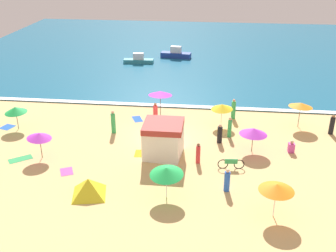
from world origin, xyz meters
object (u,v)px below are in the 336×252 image
(lifeguard_cabana, at_px, (163,139))
(beachgoer_3, at_px, (227,181))
(beachgoer_9, at_px, (233,110))
(beachgoer_5, at_px, (332,125))
(beachgoer_6, at_px, (198,154))
(beachgoer_1, at_px, (291,147))
(parked_bicycle, at_px, (231,164))
(beachgoer_8, at_px, (113,122))
(beach_umbrella_4, at_px, (166,171))
(beach_umbrella_1, at_px, (253,131))
(beach_umbrella_8, at_px, (277,187))
(beachgoer_10, at_px, (230,128))
(beachgoer_7, at_px, (155,114))
(beach_umbrella_5, at_px, (160,93))
(beachgoer_0, at_px, (220,134))
(beach_umbrella_3, at_px, (301,105))
(beach_tent, at_px, (89,187))
(beach_umbrella_7, at_px, (15,110))
(beach_umbrella_0, at_px, (39,136))
(small_boat_1, at_px, (139,60))
(beach_umbrella_6, at_px, (222,107))
(small_boat_0, at_px, (176,54))

(lifeguard_cabana, height_order, beachgoer_3, lifeguard_cabana)
(beachgoer_9, bearing_deg, lifeguard_cabana, -125.58)
(beachgoer_5, bearing_deg, beachgoer_6, -150.39)
(beachgoer_1, xyz_separation_m, beachgoer_5, (3.68, 3.54, 0.37))
(parked_bicycle, height_order, beachgoer_8, beachgoer_8)
(lifeguard_cabana, xyz_separation_m, beach_umbrella_4, (0.84, -5.21, 0.50))
(lifeguard_cabana, relative_size, beach_umbrella_1, 0.98)
(beach_umbrella_8, bearing_deg, beachgoer_8, 139.92)
(beachgoer_9, height_order, beachgoer_10, beachgoer_9)
(lifeguard_cabana, distance_m, beachgoer_7, 5.76)
(beach_umbrella_5, distance_m, beachgoer_0, 7.32)
(parked_bicycle, bearing_deg, lifeguard_cabana, 163.99)
(beach_umbrella_3, height_order, beachgoer_1, beach_umbrella_3)
(beach_tent, xyz_separation_m, beachgoer_3, (8.35, 1.40, 0.15))
(beach_umbrella_7, bearing_deg, lifeguard_cabana, -14.04)
(beach_tent, bearing_deg, beach_umbrella_3, 39.05)
(beach_umbrella_0, xyz_separation_m, beachgoer_9, (13.80, 8.65, -0.89))
(beach_umbrella_5, relative_size, beachgoer_10, 1.48)
(beach_umbrella_5, distance_m, beachgoer_10, 7.24)
(beachgoer_1, relative_size, small_boat_1, 0.25)
(beach_umbrella_6, xyz_separation_m, beachgoer_7, (-5.54, -0.12, -0.84))
(beach_umbrella_3, xyz_separation_m, beach_umbrella_4, (-9.72, -11.40, -0.16))
(beach_umbrella_4, xyz_separation_m, beachgoer_6, (1.70, 4.37, -1.08))
(beachgoer_10, bearing_deg, beachgoer_3, -92.50)
(beach_umbrella_5, relative_size, beachgoer_1, 2.63)
(beach_umbrella_3, xyz_separation_m, beachgoer_10, (-5.76, -2.61, -1.15))
(beach_umbrella_3, distance_m, beach_umbrella_4, 14.98)
(beachgoer_0, xyz_separation_m, small_boat_1, (-10.16, 21.11, -0.21))
(beach_umbrella_0, bearing_deg, beach_umbrella_7, 130.90)
(beachgoer_6, bearing_deg, beach_tent, -143.86)
(beachgoer_5, bearing_deg, beach_umbrella_8, -117.21)
(beach_umbrella_8, bearing_deg, beach_umbrella_7, 154.03)
(small_boat_1, bearing_deg, beach_umbrella_1, -60.72)
(beach_umbrella_0, xyz_separation_m, parked_bicycle, (13.39, -0.01, -1.35))
(beach_umbrella_5, bearing_deg, beachgoer_10, -32.75)
(beach_umbrella_4, bearing_deg, beachgoer_6, 68.80)
(beachgoer_5, bearing_deg, beach_umbrella_7, -175.61)
(beachgoer_8, xyz_separation_m, small_boat_1, (-1.67, 20.32, -0.40))
(beach_umbrella_6, height_order, beach_umbrella_8, beach_umbrella_8)
(parked_bicycle, xyz_separation_m, beachgoer_5, (8.13, 6.44, 0.39))
(lifeguard_cabana, distance_m, beach_umbrella_8, 9.52)
(beachgoer_6, xyz_separation_m, small_boat_0, (-4.22, 27.52, -0.12))
(beach_umbrella_1, bearing_deg, beachgoer_6, -151.23)
(beach_umbrella_0, relative_size, beach_umbrella_7, 0.81)
(beach_umbrella_7, distance_m, beach_umbrella_8, 21.70)
(beach_umbrella_3, bearing_deg, lifeguard_cabana, -149.63)
(beachgoer_7, xyz_separation_m, beachgoer_8, (-3.09, -2.28, 0.04))
(lifeguard_cabana, xyz_separation_m, beach_umbrella_3, (10.56, 6.19, 0.66))
(beach_umbrella_1, height_order, beachgoer_5, beach_umbrella_1)
(beach_umbrella_0, bearing_deg, beachgoer_0, 17.04)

